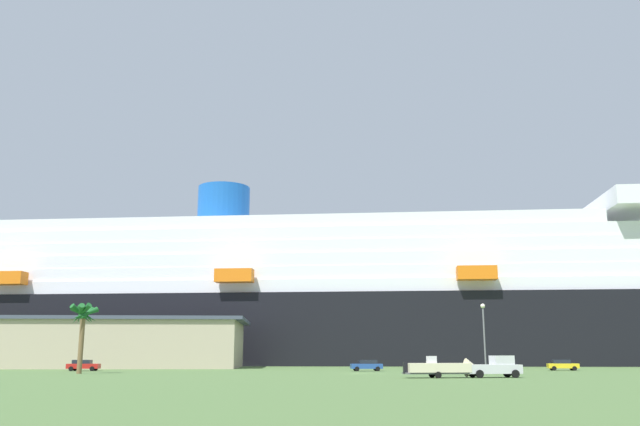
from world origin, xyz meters
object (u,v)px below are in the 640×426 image
Objects in this scene: palm_tree at (83,319)px; parked_car_red_hatchback at (83,365)px; street_lamp at (484,328)px; parked_car_yellow_taxi at (562,365)px; cruise_ship at (369,305)px; parked_car_blue_suv at (367,365)px; small_boat_on_trailer at (445,368)px; pickup_truck at (495,367)px.

palm_tree reaches higher than parked_car_red_hatchback.
street_lamp is (49.95, -0.05, -1.18)m from palm_tree.
parked_car_yellow_taxi is (15.48, 19.78, -4.64)m from street_lamp.
cruise_ship is 30.69× the size of street_lamp.
parked_car_red_hatchback is (-41.23, -0.53, 0.00)m from parked_car_blue_suv.
parked_car_yellow_taxi is at bearing -63.50° from cruise_ship.
small_boat_on_trailer reaches higher than parked_car_yellow_taxi.
cruise_ship is at bearing 53.10° from parked_car_red_hatchback.
small_boat_on_trailer is at bearing -87.33° from cruise_ship.
palm_tree reaches higher than parked_car_yellow_taxi.
palm_tree is (-48.11, 13.36, 5.61)m from pickup_truck.
cruise_ship is 55.51× the size of parked_car_red_hatchback.
street_lamp is at bearing -14.77° from parked_car_red_hatchback.
palm_tree is at bearing 164.48° from pickup_truck.
small_boat_on_trailer is at bearing -116.37° from street_lamp.
street_lamp is at bearing -47.32° from parked_car_blue_suv.
parked_car_red_hatchback is at bearing 149.14° from small_boat_on_trailer.
palm_tree is 1.89× the size of parked_car_yellow_taxi.
parked_car_blue_suv is (-2.78, -58.07, -12.94)m from cruise_ship.
small_boat_on_trailer reaches higher than parked_car_red_hatchback.
cruise_ship reaches higher than pickup_truck.
small_boat_on_trailer is (-5.19, -0.89, -0.09)m from pickup_truck.
parked_car_yellow_taxi is (65.44, 19.73, -5.82)m from palm_tree.
parked_car_yellow_taxi is at bearing 62.36° from pickup_truck.
parked_car_red_hatchback is at bearing -179.26° from parked_car_blue_suv.
palm_tree reaches higher than street_lamp.
cruise_ship is at bearing 87.26° from parked_car_blue_suv.
parked_car_red_hatchback is (-70.60, -5.25, 0.00)m from parked_car_yellow_taxi.
pickup_truck is 0.68× the size of palm_tree.
small_boat_on_trailer is 1.04× the size of street_lamp.
pickup_truck is at bearing -27.59° from parked_car_red_hatchback.
small_boat_on_trailer is 45.58m from palm_tree.
parked_car_blue_suv is 29.75m from parked_car_yellow_taxi.
parked_car_red_hatchback is (-55.12, 14.54, -4.64)m from street_lamp.
pickup_truck is 0.67× the size of small_boat_on_trailer.
pickup_truck reaches higher than parked_car_yellow_taxi.
parked_car_blue_suv is 1.00× the size of parked_car_red_hatchback.
cruise_ship is at bearing 62.01° from palm_tree.
palm_tree is at bearing -70.37° from parked_car_red_hatchback.
parked_car_yellow_taxi is 0.98× the size of parked_car_red_hatchback.
palm_tree is 1.85× the size of parked_car_red_hatchback.
pickup_truck is 14.14m from street_lamp.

